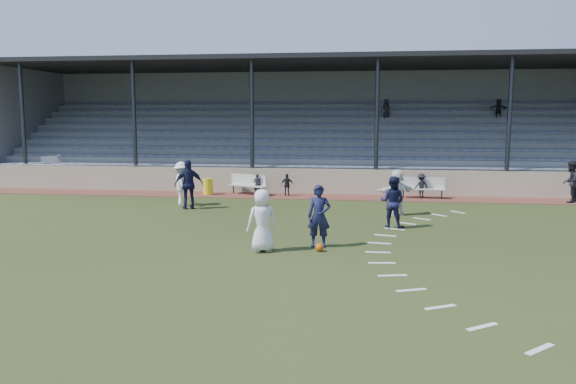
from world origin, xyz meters
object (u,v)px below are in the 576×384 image
object	(u,v)px
bench_right	(422,186)
bench_left	(248,183)
trash_bin	(208,186)
player_navy_lead	(319,216)
official	(571,182)
player_white_lead	(262,220)
football	(319,247)

from	to	relation	value
bench_right	bench_left	bearing A→B (deg)	-176.33
bench_right	trash_bin	size ratio (longest dim) A/B	2.64
bench_left	trash_bin	size ratio (longest dim) A/B	2.59
player_navy_lead	official	size ratio (longest dim) A/B	1.00
bench_left	player_navy_lead	xyz separation A→B (m)	(4.20, -10.31, 0.32)
trash_bin	player_white_lead	xyz separation A→B (m)	(4.57, -10.73, 0.47)
player_white_lead	bench_left	bearing A→B (deg)	-102.69
bench_right	official	xyz separation A→B (m)	(6.22, -0.47, 0.34)
bench_right	trash_bin	world-z (taller)	bench_right
trash_bin	official	bearing A→B (deg)	-0.97
football	official	size ratio (longest dim) A/B	0.13
player_white_lead	player_navy_lead	bearing A→B (deg)	179.15
player_white_lead	player_navy_lead	world-z (taller)	player_navy_lead
bench_right	football	world-z (taller)	bench_right
trash_bin	official	size ratio (longest dim) A/B	0.43
trash_bin	player_navy_lead	distance (m)	11.73
bench_right	player_navy_lead	size ratio (longest dim) A/B	1.12
football	bench_left	bearing A→B (deg)	111.45
player_white_lead	official	world-z (taller)	official
player_navy_lead	official	distance (m)	14.06
bench_right	official	bearing A→B (deg)	0.07
trash_bin	player_white_lead	world-z (taller)	player_white_lead
official	trash_bin	bearing A→B (deg)	-55.67
bench_right	player_navy_lead	xyz separation A→B (m)	(-3.92, -10.21, 0.32)
bench_right	official	size ratio (longest dim) A/B	1.12
bench_right	trash_bin	xyz separation A→B (m)	(-10.02, -0.20, -0.18)
player_white_lead	football	bearing A→B (deg)	161.01
player_navy_lead	official	world-z (taller)	official
bench_right	player_navy_lead	bearing A→B (deg)	-106.62
bench_left	player_white_lead	distance (m)	11.36
football	player_white_lead	size ratio (longest dim) A/B	0.13
football	official	distance (m)	14.41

